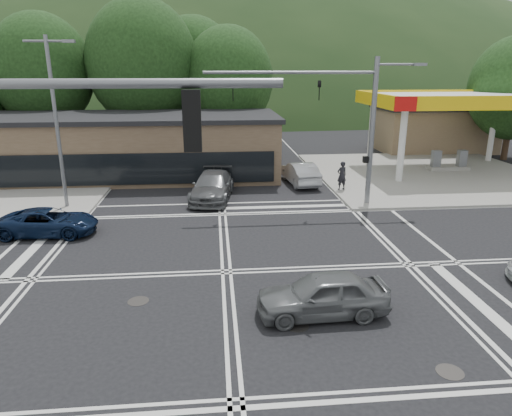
{
  "coord_description": "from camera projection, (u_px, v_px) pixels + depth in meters",
  "views": [
    {
      "loc": [
        -0.35,
        -15.88,
        7.44
      ],
      "look_at": [
        1.46,
        3.61,
        1.4
      ],
      "focal_mm": 32.0,
      "sensor_mm": 36.0,
      "label": 1
    }
  ],
  "objects": [
    {
      "name": "ground",
      "position": [
        227.0,
        272.0,
        17.34
      ],
      "size": [
        120.0,
        120.0,
        0.0
      ],
      "primitive_type": "plane",
      "color": "black",
      "rests_on": "ground"
    },
    {
      "name": "sidewalk_ne",
      "position": [
        428.0,
        174.0,
        32.92
      ],
      "size": [
        16.0,
        16.0,
        0.15
      ],
      "primitive_type": "cube",
      "color": "gray",
      "rests_on": "ground"
    },
    {
      "name": "gas_station_canopy",
      "position": [
        456.0,
        103.0,
        32.57
      ],
      "size": [
        12.32,
        8.34,
        5.75
      ],
      "color": "silver",
      "rests_on": "ground"
    },
    {
      "name": "convenience_store",
      "position": [
        433.0,
        130.0,
        42.34
      ],
      "size": [
        10.0,
        6.0,
        3.8
      ],
      "primitive_type": "cube",
      "color": "#846B4F",
      "rests_on": "ground"
    },
    {
      "name": "commercial_row",
      "position": [
        105.0,
        148.0,
        32.21
      ],
      "size": [
        24.0,
        8.0,
        4.0
      ],
      "primitive_type": "cube",
      "color": "brown",
      "rests_on": "ground"
    },
    {
      "name": "hill_north",
      "position": [
        214.0,
        102.0,
        102.96
      ],
      "size": [
        252.0,
        126.0,
        140.0
      ],
      "primitive_type": "ellipsoid",
      "color": "#1F3718",
      "rests_on": "ground"
    },
    {
      "name": "tree_n_a",
      "position": [
        42.0,
        71.0,
        36.82
      ],
      "size": [
        8.0,
        8.0,
        11.75
      ],
      "color": "#382619",
      "rests_on": "ground"
    },
    {
      "name": "tree_n_b",
      "position": [
        142.0,
        63.0,
        37.34
      ],
      "size": [
        9.0,
        9.0,
        12.98
      ],
      "color": "#382619",
      "rests_on": "ground"
    },
    {
      "name": "tree_n_c",
      "position": [
        228.0,
        79.0,
        38.35
      ],
      "size": [
        7.6,
        7.6,
        10.87
      ],
      "color": "#382619",
      "rests_on": "ground"
    },
    {
      "name": "tree_n_e",
      "position": [
        194.0,
        71.0,
        41.69
      ],
      "size": [
        8.4,
        8.4,
        11.98
      ],
      "color": "#382619",
      "rests_on": "ground"
    },
    {
      "name": "streetlight_nw",
      "position": [
        57.0,
        116.0,
        23.66
      ],
      "size": [
        2.5,
        0.25,
        9.0
      ],
      "color": "slate",
      "rests_on": "ground"
    },
    {
      "name": "signal_mast_ne",
      "position": [
        350.0,
        114.0,
        24.26
      ],
      "size": [
        11.65,
        0.3,
        8.0
      ],
      "color": "slate",
      "rests_on": "ground"
    },
    {
      "name": "car_blue_west",
      "position": [
        48.0,
        222.0,
        21.06
      ],
      "size": [
        4.51,
        2.25,
        1.23
      ],
      "primitive_type": "imported",
      "rotation": [
        0.0,
        0.0,
        1.52
      ],
      "color": "#0B1934",
      "rests_on": "ground"
    },
    {
      "name": "car_grey_center",
      "position": [
        322.0,
        295.0,
        14.15
      ],
      "size": [
        4.17,
        1.82,
        1.4
      ],
      "primitive_type": "imported",
      "rotation": [
        0.0,
        0.0,
        -1.53
      ],
      "color": "slate",
      "rests_on": "ground"
    },
    {
      "name": "car_queue_a",
      "position": [
        300.0,
        173.0,
        30.26
      ],
      "size": [
        2.05,
        4.62,
        1.47
      ],
      "primitive_type": "imported",
      "rotation": [
        0.0,
        0.0,
        3.25
      ],
      "color": "#9FA1A5",
      "rests_on": "ground"
    },
    {
      "name": "car_queue_b",
      "position": [
        231.0,
        157.0,
        35.71
      ],
      "size": [
        1.82,
        4.29,
        1.45
      ],
      "primitive_type": "imported",
      "rotation": [
        0.0,
        0.0,
        3.17
      ],
      "color": "white",
      "rests_on": "ground"
    },
    {
      "name": "car_northbound",
      "position": [
        212.0,
        186.0,
        26.77
      ],
      "size": [
        2.96,
        5.63,
        1.56
      ],
      "primitive_type": "imported",
      "rotation": [
        0.0,
        0.0,
        -0.15
      ],
      "color": "#525456",
      "rests_on": "ground"
    },
    {
      "name": "pedestrian",
      "position": [
        342.0,
        176.0,
        28.23
      ],
      "size": [
        0.74,
        0.59,
        1.78
      ],
      "primitive_type": "imported",
      "rotation": [
        0.0,
        0.0,
        3.43
      ],
      "color": "black",
      "rests_on": "sidewalk_ne"
    }
  ]
}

